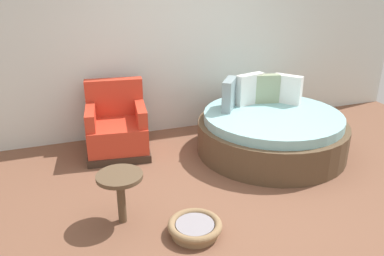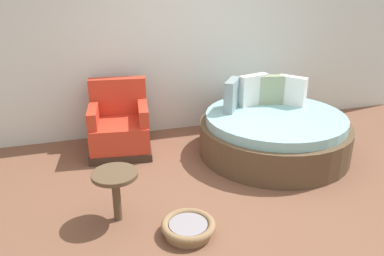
{
  "view_description": "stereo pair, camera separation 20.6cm",
  "coord_description": "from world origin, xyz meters",
  "views": [
    {
      "loc": [
        -1.6,
        -3.3,
        2.28
      ],
      "look_at": [
        -0.17,
        0.69,
        0.55
      ],
      "focal_mm": 36.2,
      "sensor_mm": 36.0,
      "label": 1
    },
    {
      "loc": [
        -1.4,
        -3.37,
        2.28
      ],
      "look_at": [
        -0.17,
        0.69,
        0.55
      ],
      "focal_mm": 36.2,
      "sensor_mm": 36.0,
      "label": 2
    }
  ],
  "objects": [
    {
      "name": "round_daybed",
      "position": [
        1.0,
        0.84,
        0.29
      ],
      "size": [
        1.97,
        1.97,
        0.97
      ],
      "color": "brown",
      "rests_on": "ground_plane"
    },
    {
      "name": "back_wall",
      "position": [
        0.0,
        2.11,
        1.55
      ],
      "size": [
        8.0,
        0.12,
        3.1
      ],
      "primitive_type": "cube",
      "color": "silver",
      "rests_on": "ground_plane"
    },
    {
      "name": "pet_basket",
      "position": [
        -0.57,
        -0.51,
        0.07
      ],
      "size": [
        0.51,
        0.51,
        0.13
      ],
      "color": "#8E704C",
      "rests_on": "ground_plane"
    },
    {
      "name": "red_armchair",
      "position": [
        -0.94,
        1.52,
        0.33
      ],
      "size": [
        0.9,
        0.9,
        0.94
      ],
      "color": "#38281E",
      "rests_on": "ground_plane"
    },
    {
      "name": "ground_plane",
      "position": [
        0.0,
        0.0,
        -0.01
      ],
      "size": [
        8.0,
        8.0,
        0.02
      ],
      "primitive_type": "cube",
      "color": "brown"
    },
    {
      "name": "side_table",
      "position": [
        -1.17,
        -0.09,
        0.43
      ],
      "size": [
        0.44,
        0.44,
        0.52
      ],
      "color": "brown",
      "rests_on": "ground_plane"
    }
  ]
}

